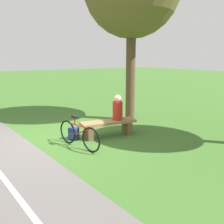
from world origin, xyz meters
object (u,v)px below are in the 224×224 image
Objects in this scene: bench at (108,126)px; person_seated at (118,109)px; bicycle at (79,135)px; backpack at (74,134)px.

bench is 2.26× the size of person_seated.
person_seated is 1.60m from bicycle.
bicycle is at bearing 74.35° from backpack.
bench reaches higher than backpack.
bench is at bearing 160.53° from backpack.
person_seated is at bearing -180.00° from bench.
backpack is (1.01, -0.36, -0.16)m from bench.
bicycle reaches higher than bench.
bench is at bearing 93.67° from bicycle.
backpack is (-0.19, -0.67, -0.17)m from bicycle.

